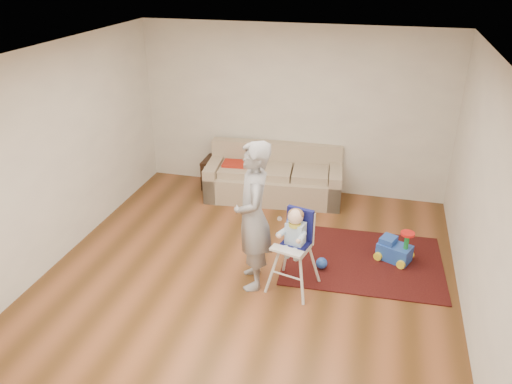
% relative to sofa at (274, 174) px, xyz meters
% --- Properties ---
extents(ground, '(5.50, 5.50, 0.00)m').
position_rel_sofa_xyz_m(ground, '(0.20, -2.30, -0.42)').
color(ground, '#533216').
rests_on(ground, ground).
extents(room_envelope, '(5.04, 5.52, 2.72)m').
position_rel_sofa_xyz_m(room_envelope, '(0.20, -1.77, 1.46)').
color(room_envelope, white).
rests_on(room_envelope, ground).
extents(sofa, '(2.24, 1.10, 0.83)m').
position_rel_sofa_xyz_m(sofa, '(0.00, 0.00, 0.00)').
color(sofa, '#998E6B').
rests_on(sofa, ground).
extents(side_table, '(0.50, 0.50, 0.50)m').
position_rel_sofa_xyz_m(side_table, '(-1.00, 0.17, -0.17)').
color(side_table, black).
rests_on(side_table, ground).
extents(area_rug, '(2.10, 1.61, 0.02)m').
position_rel_sofa_xyz_m(area_rug, '(1.55, -1.55, -0.41)').
color(area_rug, black).
rests_on(area_rug, ground).
extents(ride_on_toy, '(0.50, 0.43, 0.45)m').
position_rel_sofa_xyz_m(ride_on_toy, '(1.94, -1.43, -0.17)').
color(ride_on_toy, blue).
rests_on(ride_on_toy, area_rug).
extents(toy_ball, '(0.15, 0.15, 0.15)m').
position_rel_sofa_xyz_m(toy_ball, '(1.05, -1.87, -0.33)').
color(toy_ball, blue).
rests_on(toy_ball, area_rug).
extents(high_chair, '(0.59, 0.59, 1.06)m').
position_rel_sofa_xyz_m(high_chair, '(0.77, -2.34, 0.09)').
color(high_chair, silver).
rests_on(high_chair, ground).
extents(adult, '(0.62, 0.77, 1.82)m').
position_rel_sofa_xyz_m(adult, '(0.29, -2.35, 0.49)').
color(adult, gray).
rests_on(adult, ground).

